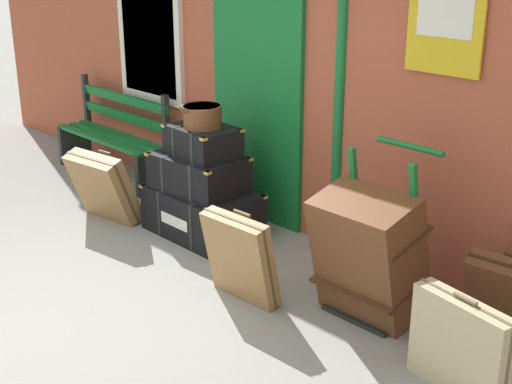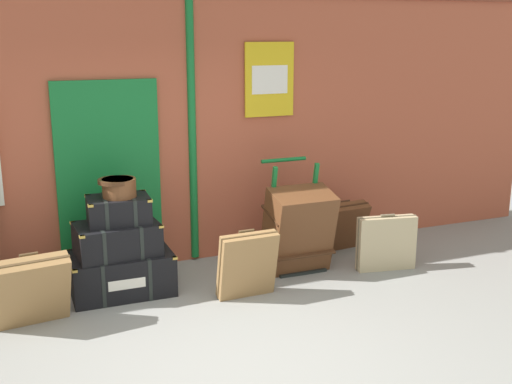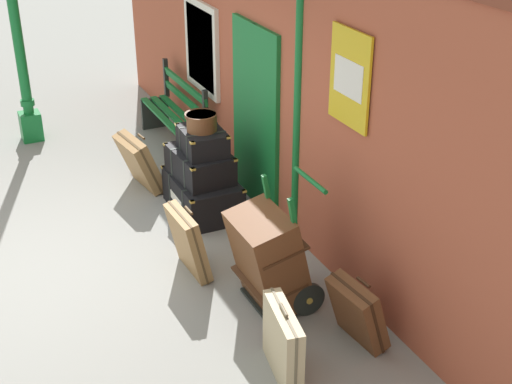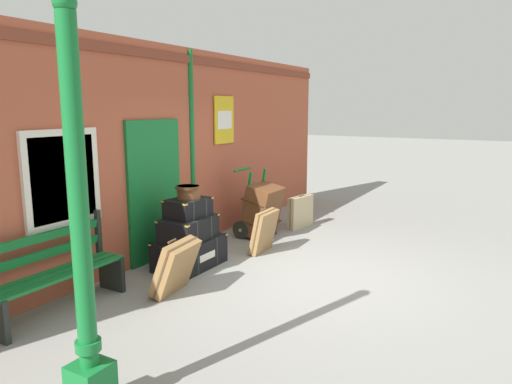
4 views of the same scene
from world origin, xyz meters
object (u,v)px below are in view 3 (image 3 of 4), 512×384
(porters_trolley, at_px, (285,273))
(suitcase_tan, at_px, (140,162))
(steamer_trunk_base, at_px, (203,194))
(lamp_post, at_px, (21,60))
(large_brown_trunk, at_px, (269,258))
(steamer_trunk_middle, at_px, (200,164))
(platform_bench, at_px, (176,115))
(steamer_trunk_top, at_px, (203,141))
(round_hatbox, at_px, (201,121))
(suitcase_olive, at_px, (283,343))
(suitcase_brown, at_px, (188,242))
(suitcase_umber, at_px, (358,312))

(porters_trolley, distance_m, suitcase_tan, 2.85)
(steamer_trunk_base, relative_size, porters_trolley, 0.85)
(lamp_post, distance_m, large_brown_trunk, 5.14)
(large_brown_trunk, bearing_deg, steamer_trunk_middle, 176.88)
(steamer_trunk_base, xyz_separation_m, steamer_trunk_middle, (-0.03, -0.01, 0.37))
(platform_bench, bearing_deg, porters_trolley, -4.78)
(steamer_trunk_base, distance_m, steamer_trunk_top, 0.66)
(platform_bench, height_order, steamer_trunk_base, platform_bench)
(lamp_post, xyz_separation_m, porters_trolley, (4.93, 1.45, -0.88))
(platform_bench, height_order, porters_trolley, porters_trolley)
(steamer_trunk_base, xyz_separation_m, large_brown_trunk, (1.93, -0.12, 0.27))
(lamp_post, bearing_deg, large_brown_trunk, 14.54)
(lamp_post, distance_m, round_hatbox, 3.33)
(platform_bench, bearing_deg, large_brown_trunk, -7.32)
(large_brown_trunk, bearing_deg, platform_bench, 172.68)
(round_hatbox, relative_size, suitcase_olive, 0.54)
(platform_bench, distance_m, suitcase_olive, 4.86)
(suitcase_brown, bearing_deg, platform_bench, 162.36)
(suitcase_tan, xyz_separation_m, suitcase_olive, (3.73, 0.02, -0.04))
(porters_trolley, bearing_deg, suitcase_brown, -140.42)
(steamer_trunk_middle, xyz_separation_m, steamer_trunk_top, (0.04, 0.03, 0.29))
(platform_bench, bearing_deg, suitcase_tan, -38.46)
(lamp_post, height_order, large_brown_trunk, lamp_post)
(porters_trolley, bearing_deg, suitcase_umber, 16.66)
(suitcase_brown, bearing_deg, suitcase_olive, 5.04)
(platform_bench, xyz_separation_m, suitcase_umber, (4.70, -0.07, -0.14))
(porters_trolley, xyz_separation_m, suitcase_brown, (-0.79, -0.65, 0.07))
(round_hatbox, distance_m, suitcase_umber, 2.88)
(round_hatbox, height_order, suitcase_olive, round_hatbox)
(porters_trolley, distance_m, large_brown_trunk, 0.27)
(steamer_trunk_base, xyz_separation_m, suitcase_brown, (1.13, -0.60, 0.13))
(suitcase_tan, bearing_deg, lamp_post, -156.36)
(platform_bench, height_order, steamer_trunk_middle, platform_bench)
(suitcase_tan, height_order, suitcase_umber, suitcase_tan)
(platform_bench, height_order, large_brown_trunk, platform_bench)
(steamer_trunk_middle, bearing_deg, round_hatbox, 22.09)
(platform_bench, height_order, round_hatbox, round_hatbox)
(large_brown_trunk, distance_m, suitcase_tan, 2.83)
(steamer_trunk_top, relative_size, large_brown_trunk, 0.66)
(large_brown_trunk, xyz_separation_m, suitcase_brown, (-0.79, -0.48, -0.14))
(round_hatbox, bearing_deg, steamer_trunk_top, 137.88)
(porters_trolley, xyz_separation_m, large_brown_trunk, (-0.00, -0.17, 0.21))
(suitcase_tan, bearing_deg, round_hatbox, 27.80)
(lamp_post, relative_size, steamer_trunk_middle, 3.62)
(round_hatbox, bearing_deg, steamer_trunk_middle, -157.91)
(suitcase_umber, bearing_deg, steamer_trunk_top, -173.98)
(lamp_post, distance_m, suitcase_tan, 2.46)
(suitcase_umber, bearing_deg, suitcase_olive, -83.15)
(steamer_trunk_top, xyz_separation_m, large_brown_trunk, (1.92, -0.13, -0.39))
(steamer_trunk_base, distance_m, round_hatbox, 0.90)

